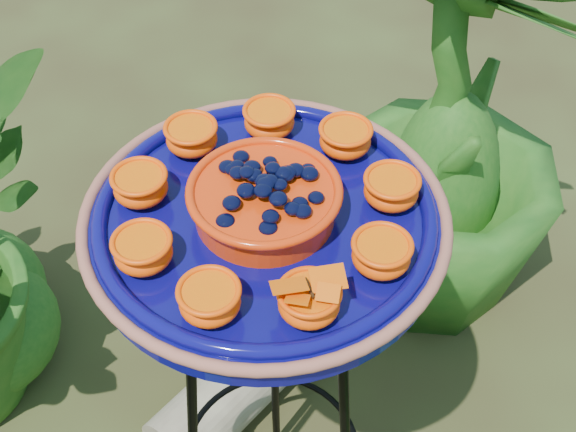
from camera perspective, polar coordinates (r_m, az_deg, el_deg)
The scene contains 4 objects.
tripod_stand at distance 1.45m, azimuth -1.28°, elevation -11.76°, with size 0.43×0.43×0.97m.
feeder_dish at distance 1.11m, azimuth -1.64°, elevation -0.02°, with size 0.60×0.60×0.12m.
driftwood_log at distance 2.05m, azimuth -3.25°, elevation -11.63°, with size 0.17×0.17×0.52m, color tan.
shrub_back_right at distance 2.00m, azimuth 11.53°, elevation 5.51°, with size 0.60×0.60×1.08m, color #1A4E14.
Camera 1 is at (-0.12, -0.82, 1.82)m, focal length 50.00 mm.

